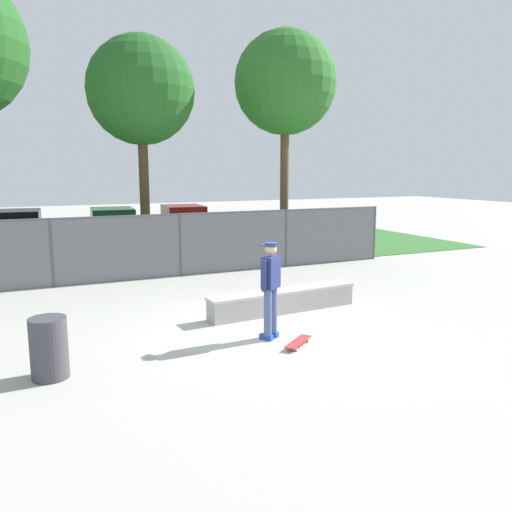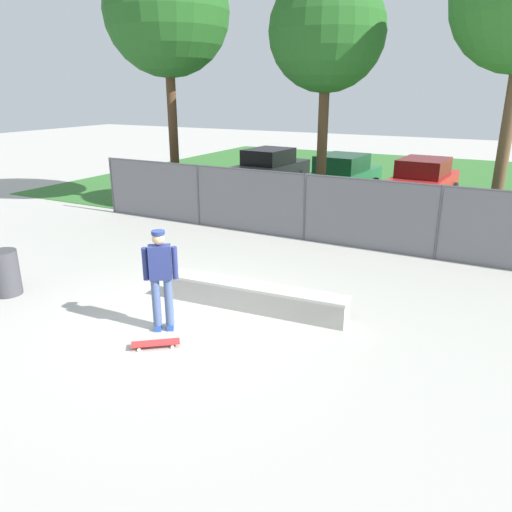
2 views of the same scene
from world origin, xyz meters
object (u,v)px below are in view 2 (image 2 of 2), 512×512
object	(u,v)px
skateboarder	(161,276)
tree_near_right	(327,33)
skateboard	(156,343)
tree_near_left	(167,12)
car_black	(270,168)
car_green	(342,175)
concrete_ledge	(256,297)
car_red	(423,180)
trash_bin	(5,273)

from	to	relation	value
skateboarder	tree_near_right	bearing A→B (deg)	92.49
skateboard	tree_near_left	world-z (taller)	tree_near_left
tree_near_right	car_black	xyz separation A→B (m)	(-3.95, 4.28, -4.83)
tree_near_right	car_green	bearing A→B (deg)	97.45
skateboarder	skateboard	size ratio (longest dim) A/B	2.44
skateboard	car_green	xyz separation A→B (m)	(-1.16, 13.17, 0.77)
concrete_ledge	skateboard	distance (m)	2.24
tree_near_left	car_black	distance (m)	7.65
skateboarder	skateboard	bearing A→B (deg)	-64.97
skateboarder	car_red	world-z (taller)	skateboarder
trash_bin	tree_near_left	bearing A→B (deg)	102.00
concrete_ledge	tree_near_right	xyz separation A→B (m)	(-1.45, 7.27, 5.41)
skateboard	trash_bin	xyz separation A→B (m)	(-4.17, 0.34, 0.40)
skateboarder	tree_near_right	distance (m)	9.92
skateboard	car_red	xyz separation A→B (m)	(1.88, 13.53, 0.77)
skateboard	tree_near_right	distance (m)	10.92
concrete_ledge	tree_near_left	xyz separation A→B (m)	(-6.72, 6.53, 6.20)
skateboarder	tree_near_left	size ratio (longest dim) A/B	0.22
skateboard	car_red	size ratio (longest dim) A/B	0.17
tree_near_left	tree_near_right	xyz separation A→B (m)	(5.27, 0.74, -0.79)
skateboarder	tree_near_right	size ratio (longest dim) A/B	0.25
car_black	skateboard	bearing A→B (deg)	-71.33
car_red	concrete_ledge	bearing A→B (deg)	-95.41
skateboarder	car_black	bearing A→B (deg)	108.37
skateboarder	trash_bin	bearing A→B (deg)	-176.33
tree_near_left	car_green	xyz separation A→B (m)	(4.77, 4.55, -5.62)
tree_near_right	car_red	xyz separation A→B (m)	(2.54, 4.17, -4.83)
car_green	car_red	size ratio (longest dim) A/B	1.00
trash_bin	concrete_ledge	bearing A→B (deg)	19.42
concrete_ledge	skateboard	size ratio (longest dim) A/B	4.84
car_black	tree_near_right	bearing A→B (deg)	-47.31
skateboard	tree_near_left	distance (m)	12.25
concrete_ledge	car_green	bearing A→B (deg)	99.98
tree_near_left	car_black	size ratio (longest dim) A/B	1.97
car_black	skateboarder	bearing A→B (deg)	-71.63
car_green	trash_bin	distance (m)	13.19
trash_bin	skateboard	bearing A→B (deg)	-4.62
car_green	car_red	distance (m)	3.06
concrete_ledge	car_red	xyz separation A→B (m)	(1.08, 11.44, 0.58)
concrete_ledge	skateboarder	bearing A→B (deg)	-125.49
skateboard	car_green	world-z (taller)	car_green
skateboard	tree_near_right	bearing A→B (deg)	94.01
skateboarder	tree_near_right	xyz separation A→B (m)	(-0.38, 8.77, 4.63)
skateboarder	tree_near_left	distance (m)	11.22
tree_near_right	trash_bin	world-z (taller)	tree_near_right
tree_near_left	car_green	distance (m)	8.67
skateboard	trash_bin	world-z (taller)	trash_bin
concrete_ledge	skateboarder	size ratio (longest dim) A/B	1.98
tree_near_right	concrete_ledge	bearing A→B (deg)	-78.71
car_black	trash_bin	world-z (taller)	car_black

